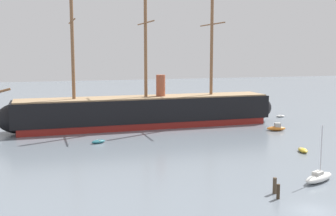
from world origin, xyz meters
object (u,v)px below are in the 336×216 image
object	(u,v)px
mooring_piling_nearest	(278,192)
sailboat_foreground_right	(319,177)
tall_ship	(146,111)
dinghy_distant_centre	(162,117)
motorboat_alongside_stern	(276,128)
dinghy_mid_right	(303,150)
mooring_piling_left_pair	(275,186)
sailboat_far_left	(18,126)
dinghy_alongside_bow	(98,142)
dinghy_far_right	(280,116)

from	to	relation	value
mooring_piling_nearest	sailboat_foreground_right	bearing A→B (deg)	25.33
tall_ship	dinghy_distant_centre	size ratio (longest dim) A/B	30.12
tall_ship	motorboat_alongside_stern	size ratio (longest dim) A/B	16.03
motorboat_alongside_stern	tall_ship	bearing A→B (deg)	153.16
dinghy_mid_right	mooring_piling_left_pair	world-z (taller)	mooring_piling_left_pair
tall_ship	dinghy_distant_centre	world-z (taller)	tall_ship
motorboat_alongside_stern	sailboat_far_left	world-z (taller)	sailboat_far_left
dinghy_distant_centre	mooring_piling_left_pair	bearing A→B (deg)	-93.62
dinghy_alongside_bow	sailboat_far_left	distance (m)	23.80
sailboat_foreground_right	dinghy_far_right	distance (m)	51.43
mooring_piling_left_pair	motorboat_alongside_stern	bearing A→B (deg)	58.01
dinghy_mid_right	dinghy_alongside_bow	size ratio (longest dim) A/B	1.04
sailboat_far_left	dinghy_distant_centre	xyz separation A→B (m)	(32.19, 4.71, -0.14)
dinghy_alongside_bow	motorboat_alongside_stern	distance (m)	35.45
dinghy_mid_right	motorboat_alongside_stern	distance (m)	18.11
tall_ship	dinghy_far_right	xyz separation A→B (m)	(34.00, 3.06, -3.09)
tall_ship	sailboat_foreground_right	world-z (taller)	tall_ship
dinghy_alongside_bow	dinghy_distant_centre	world-z (taller)	dinghy_alongside_bow
dinghy_distant_centre	tall_ship	bearing A→B (deg)	-121.14
dinghy_mid_right	dinghy_distant_centre	bearing A→B (deg)	105.48
motorboat_alongside_stern	dinghy_alongside_bow	bearing A→B (deg)	-178.07
mooring_piling_left_pair	dinghy_distant_centre	bearing A→B (deg)	86.38
mooring_piling_nearest	mooring_piling_left_pair	distance (m)	1.71
sailboat_foreground_right	motorboat_alongside_stern	bearing A→B (deg)	66.78
dinghy_far_right	mooring_piling_left_pair	size ratio (longest dim) A/B	1.29
sailboat_far_left	dinghy_mid_right	bearing A→B (deg)	-39.25
sailboat_far_left	dinghy_far_right	bearing A→B (deg)	-3.10
dinghy_mid_right	dinghy_alongside_bow	bearing A→B (deg)	151.66
dinghy_alongside_bow	tall_ship	bearing A→B (deg)	48.08
dinghy_distant_centre	mooring_piling_left_pair	distance (m)	55.90
sailboat_far_left	mooring_piling_left_pair	distance (m)	58.57
motorboat_alongside_stern	mooring_piling_nearest	xyz separation A→B (m)	(-21.07, -34.45, 0.25)
dinghy_mid_right	mooring_piling_left_pair	xyz separation A→B (m)	(-14.63, -15.70, 0.57)
sailboat_foreground_right	mooring_piling_left_pair	bearing A→B (deg)	-163.87
tall_ship	mooring_piling_left_pair	world-z (taller)	tall_ship
dinghy_alongside_bow	sailboat_far_left	xyz separation A→B (m)	(-13.74, 19.44, 0.08)
tall_ship	mooring_piling_nearest	distance (m)	46.54
mooring_piling_left_pair	dinghy_alongside_bow	bearing A→B (deg)	115.25
sailboat_far_left	dinghy_distant_centre	world-z (taller)	sailboat_far_left
sailboat_foreground_right	sailboat_far_left	size ratio (longest dim) A/B	1.51
dinghy_alongside_bow	dinghy_far_right	bearing A→B (deg)	19.49
motorboat_alongside_stern	dinghy_far_right	bearing A→B (deg)	55.37
dinghy_mid_right	dinghy_far_right	xyz separation A→B (m)	(16.25, 32.15, -0.06)
dinghy_far_right	dinghy_distant_centre	bearing A→B (deg)	163.82
motorboat_alongside_stern	dinghy_distant_centre	bearing A→B (deg)	126.50
tall_ship	mooring_piling_left_pair	xyz separation A→B (m)	(3.12, -44.79, -2.46)
mooring_piling_nearest	motorboat_alongside_stern	bearing A→B (deg)	58.55
sailboat_foreground_right	dinghy_mid_right	world-z (taller)	sailboat_foreground_right
dinghy_far_right	dinghy_distant_centre	world-z (taller)	dinghy_far_right
sailboat_far_left	dinghy_far_right	distance (m)	59.63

